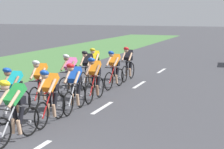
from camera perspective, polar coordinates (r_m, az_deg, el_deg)
name	(u,v)px	position (r m, az deg, el deg)	size (l,w,h in m)	color
grass_verge	(32,62)	(22.60, -12.62, 1.95)	(7.00, 60.00, 0.01)	#4C7F42
lane_markings_centre	(102,108)	(11.42, -1.54, -5.30)	(0.14, 17.60, 0.01)	white
cyclist_second	(14,110)	(8.53, -15.30, -5.42)	(0.44, 1.72, 1.56)	black
cyclist_third	(14,92)	(10.37, -15.38, -2.75)	(0.44, 1.72, 1.56)	black
cyclist_fourth	(50,96)	(9.74, -9.84, -3.34)	(0.43, 1.72, 1.56)	black
cyclist_fifth	(40,82)	(11.71, -11.33, -1.19)	(0.45, 1.72, 1.56)	black
cyclist_sixth	(74,86)	(10.86, -6.02, -1.90)	(0.44, 1.72, 1.56)	black
cyclist_seventh	(70,73)	(13.21, -6.67, 0.16)	(0.43, 1.72, 1.56)	black
cyclist_eighth	(94,78)	(12.16, -2.81, -0.60)	(0.43, 1.72, 1.56)	black
cyclist_ninth	(87,69)	(14.31, -3.95, 0.94)	(0.43, 1.72, 1.56)	black
cyclist_tenth	(114,69)	(14.23, 0.33, 0.91)	(0.45, 1.72, 1.56)	black
cyclist_eleventh	(95,65)	(15.43, -2.79, 1.59)	(0.45, 1.72, 1.56)	black
cyclist_twelfth	(128,63)	(15.91, 2.57, 1.84)	(0.42, 1.72, 1.56)	black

